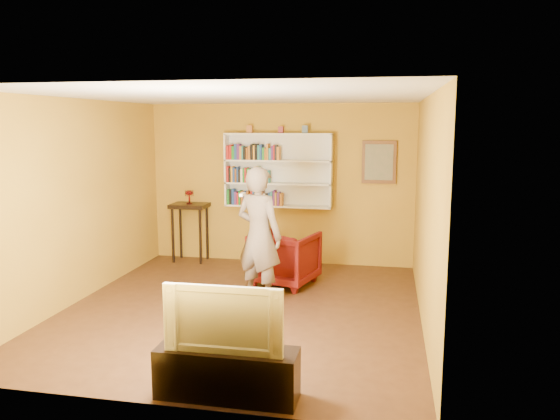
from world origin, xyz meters
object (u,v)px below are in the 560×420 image
Objects in this scene: person at (259,236)px; tv_cabinet at (227,373)px; armchair at (285,258)px; television at (226,316)px; bookshelf at (279,170)px; console_table at (190,214)px; ruby_lustre at (189,194)px.

person reaches higher than tv_cabinet.
television reaches higher than armchair.
bookshelf reaches higher than console_table.
person is 1.77× the size of television.
bookshelf is at bearing -63.90° from person.
armchair is 3.46m from television.
person reaches higher than armchair.
console_table is 0.97× the size of television.
ruby_lustre is at bearing -27.57° from person.
bookshelf reaches higher than television.
console_table is 2.61m from person.
armchair is at bearing 91.85° from television.
ruby_lustre is at bearing -174.08° from bookshelf.
console_table is 2.19m from armchair.
ruby_lustre is (-1.54, -0.16, -0.42)m from bookshelf.
tv_cabinet is 1.20× the size of television.
armchair is 3.45m from tv_cabinet.
tv_cabinet is at bearing -84.16° from bookshelf.
bookshelf is 4.76m from television.
armchair is 0.85× the size of television.
ruby_lustre is (-0.00, 0.00, 0.34)m from console_table.
bookshelf reaches higher than tv_cabinet.
console_table is at bearing 113.59° from television.
person is at bearing -85.58° from bookshelf.
bookshelf is at bearing 95.84° from tv_cabinet.
television is (-0.00, 0.00, 0.52)m from tv_cabinet.
console_table is 0.81× the size of tv_cabinet.
television is (0.14, -3.44, 0.34)m from armchair.
television is (2.01, -4.50, -0.09)m from console_table.
tv_cabinet is (0.31, -2.52, -0.69)m from person.
television is at bearing -65.88° from ruby_lustre.
tv_cabinet is at bearing -65.88° from ruby_lustre.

